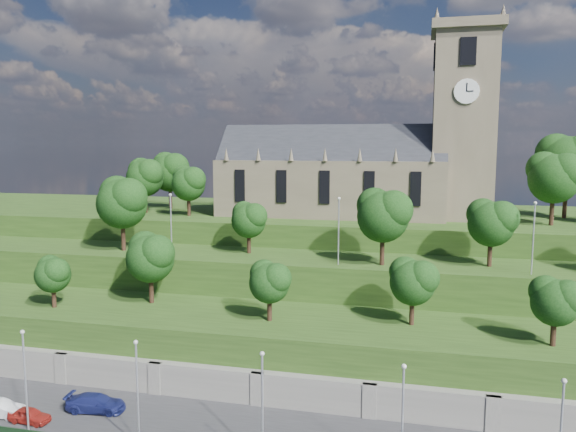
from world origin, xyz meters
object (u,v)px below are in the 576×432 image
(church, at_px, (365,163))
(car_left, at_px, (30,415))
(car_middle, at_px, (0,409))
(car_right, at_px, (96,403))

(church, height_order, car_left, church)
(car_middle, relative_size, car_right, 0.83)
(church, xyz_separation_m, car_right, (-19.26, -39.23, -19.77))
(car_left, height_order, car_middle, car_middle)
(car_right, bearing_deg, car_middle, 103.81)
(church, bearing_deg, car_middle, -122.47)
(car_left, bearing_deg, church, -26.91)
(car_right, bearing_deg, church, -32.94)
(church, relative_size, car_right, 7.43)
(car_middle, distance_m, car_right, 8.00)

